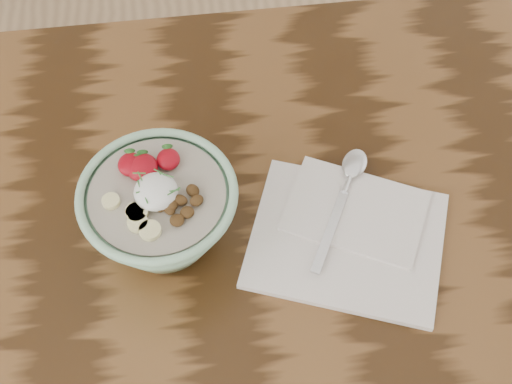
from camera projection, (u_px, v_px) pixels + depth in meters
The scene contains 4 objects.
table at pixel (221, 288), 100.29cm from camera, with size 160.00×90.00×75.00cm.
breakfast_bowl at pixel (160, 211), 88.51cm from camera, with size 19.58×19.58×13.03cm.
napkin at pixel (348, 234), 93.65cm from camera, with size 30.11×27.36×1.52cm.
spoon at pixel (349, 180), 96.69cm from camera, with size 11.48×19.05×1.06cm.
Camera 1 is at (-0.46, -43.34, 157.28)cm, focal length 50.00 mm.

